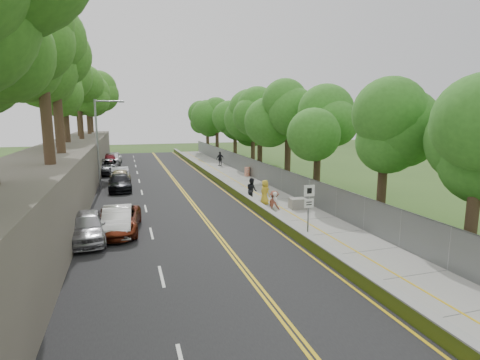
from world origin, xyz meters
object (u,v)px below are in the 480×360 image
at_px(construction_barrel, 247,172).
at_px(person_far, 220,159).
at_px(car_1, 118,220).
at_px(streetlight, 100,139).
at_px(car_2, 118,220).
at_px(car_0, 87,226).
at_px(signpost, 309,202).
at_px(painter_0, 265,192).
at_px(concrete_block, 298,203).

bearing_deg(construction_barrel, person_far, 94.97).
bearing_deg(person_far, car_1, 53.65).
relative_size(streetlight, car_1, 1.79).
relative_size(construction_barrel, car_2, 0.19).
distance_m(streetlight, car_0, 14.83).
distance_m(signpost, car_2, 10.80).
bearing_deg(signpost, car_0, 166.98).
xyz_separation_m(car_0, car_2, (1.54, 1.08, -0.08)).
distance_m(signpost, person_far, 29.90).
xyz_separation_m(car_2, painter_0, (10.45, 3.99, 0.21)).
bearing_deg(signpost, person_far, 85.27).
bearing_deg(streetlight, car_0, -90.32).
height_order(concrete_block, person_far, person_far).
distance_m(car_1, person_far, 28.96).
distance_m(signpost, car_0, 11.95).
bearing_deg(car_0, construction_barrel, 46.65).
xyz_separation_m(signpost, painter_0, (0.40, 7.75, -0.99)).
xyz_separation_m(construction_barrel, painter_0, (-2.85, -12.98, 0.43)).
height_order(concrete_block, car_2, car_2).
xyz_separation_m(streetlight, concrete_block, (13.66, -11.24, -4.22)).
bearing_deg(painter_0, streetlight, 30.74).
xyz_separation_m(car_2, person_far, (12.51, 26.02, 0.24)).
height_order(car_0, person_far, person_far).
bearing_deg(streetlight, painter_0, -37.87).
relative_size(signpost, person_far, 1.63).
bearing_deg(person_far, painter_0, 73.90).
height_order(car_1, car_2, car_1).
relative_size(car_2, person_far, 2.71).
relative_size(signpost, concrete_block, 2.76).
bearing_deg(painter_0, person_far, -26.74).
relative_size(streetlight, car_0, 1.71).
xyz_separation_m(construction_barrel, person_far, (-0.79, 9.05, 0.46)).
xyz_separation_m(signpost, car_2, (-10.05, 3.76, -1.21)).
xyz_separation_m(streetlight, signpost, (11.51, -17.02, -2.68)).
xyz_separation_m(construction_barrel, concrete_block, (-1.10, -14.95, -0.12)).
relative_size(car_2, painter_0, 2.81).
bearing_deg(signpost, car_1, 159.96).
relative_size(signpost, car_1, 0.69).
xyz_separation_m(signpost, car_1, (-10.05, 3.67, -1.18)).
distance_m(construction_barrel, person_far, 9.10).
bearing_deg(construction_barrel, car_2, -128.09).
height_order(car_0, car_1, car_0).
xyz_separation_m(signpost, construction_barrel, (3.25, 20.73, -1.42)).
xyz_separation_m(signpost, concrete_block, (2.15, 5.77, -1.54)).
height_order(car_1, painter_0, painter_0).
relative_size(car_1, person_far, 2.36).
xyz_separation_m(car_1, painter_0, (10.45, 4.09, 0.19)).
distance_m(signpost, car_1, 10.76).
distance_m(construction_barrel, concrete_block, 15.00).
distance_m(concrete_block, car_1, 12.39).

